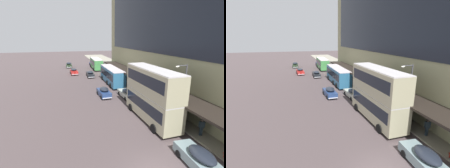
# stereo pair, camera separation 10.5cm
# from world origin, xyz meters

# --- Properties ---
(transit_bus_kerbside_front) EXTENTS (2.83, 11.26, 3.46)m
(transit_bus_kerbside_front) POSITION_xyz_m (4.10, 26.16, 1.98)
(transit_bus_kerbside_front) COLOR #2E6890
(transit_bus_kerbside_front) RESTS_ON ground
(transit_bus_kerbside_rear) EXTENTS (3.06, 10.20, 3.31)m
(transit_bus_kerbside_rear) POSITION_xyz_m (4.30, 45.05, 1.90)
(transit_bus_kerbside_rear) COLOR #46954C
(transit_bus_kerbside_rear) RESTS_ON ground
(transit_bus_kerbside_far) EXTENTS (2.88, 9.51, 6.43)m
(transit_bus_kerbside_far) POSITION_xyz_m (3.82, 8.03, 3.46)
(transit_bus_kerbside_far) COLOR tan
(transit_bus_kerbside_far) RESTS_ON ground
(sedan_trailing_mid) EXTENTS (1.98, 4.29, 1.50)m
(sedan_trailing_mid) POSITION_xyz_m (4.49, 53.04, 0.74)
(sedan_trailing_mid) COLOR navy
(sedan_trailing_mid) RESTS_ON ground
(sedan_far_back) EXTENTS (2.03, 4.88, 1.47)m
(sedan_far_back) POSITION_xyz_m (3.98, 16.51, 0.73)
(sedan_far_back) COLOR beige
(sedan_far_back) RESTS_ON ground
(sedan_trailing_near) EXTENTS (2.02, 4.90, 1.67)m
(sedan_trailing_near) POSITION_xyz_m (-3.96, 50.64, 0.82)
(sedan_trailing_near) COLOR #233320
(sedan_trailing_near) RESTS_ON ground
(sedan_second_near) EXTENTS (2.09, 4.58, 1.55)m
(sedan_second_near) POSITION_xyz_m (-3.20, 38.58, 0.77)
(sedan_second_near) COLOR #AF1D19
(sedan_second_near) RESTS_ON ground
(sedan_lead_mid) EXTENTS (1.89, 4.85, 1.52)m
(sedan_lead_mid) POSITION_xyz_m (0.59, 34.10, 0.75)
(sedan_lead_mid) COLOR black
(sedan_lead_mid) RESTS_ON ground
(sedan_second_mid) EXTENTS (1.90, 4.29, 1.66)m
(sedan_second_mid) POSITION_xyz_m (0.37, 18.05, 0.81)
(sedan_second_mid) COLOR navy
(sedan_second_mid) RESTS_ON ground
(sedan_lead_near) EXTENTS (2.00, 4.83, 1.63)m
(sedan_lead_near) POSITION_xyz_m (3.50, -0.48, 0.80)
(sedan_lead_near) COLOR gray
(sedan_lead_near) RESTS_ON ground
(pedestrian_at_kerb) EXTENTS (0.58, 0.38, 1.86)m
(pedestrian_at_kerb) POSITION_xyz_m (6.92, 3.11, 1.18)
(pedestrian_at_kerb) COLOR #222F38
(pedestrian_at_kerb) RESTS_ON sidewalk_kerb
(street_lamp) EXTENTS (1.50, 0.28, 6.84)m
(street_lamp) POSITION_xyz_m (6.71, 6.17, 4.14)
(street_lamp) COLOR #4C4C51
(street_lamp) RESTS_ON sidewalk_kerb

